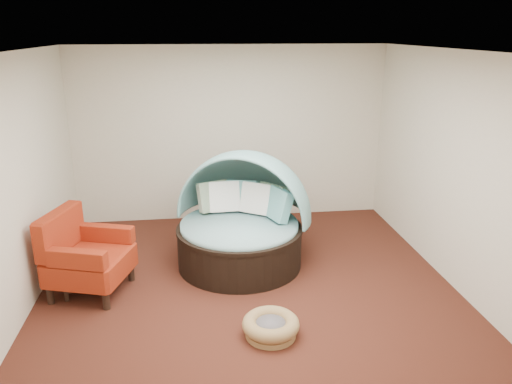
{
  "coord_description": "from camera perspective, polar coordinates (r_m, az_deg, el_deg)",
  "views": [
    {
      "loc": [
        -0.61,
        -5.4,
        3.02
      ],
      "look_at": [
        0.17,
        0.6,
        1.04
      ],
      "focal_mm": 35.0,
      "sensor_mm": 36.0,
      "label": 1
    }
  ],
  "objects": [
    {
      "name": "floor",
      "position": [
        6.22,
        -0.82,
        -10.9
      ],
      "size": [
        5.0,
        5.0,
        0.0
      ],
      "primitive_type": "plane",
      "color": "#4D2216",
      "rests_on": "ground"
    },
    {
      "name": "wall_front",
      "position": [
        3.38,
        4.05,
        -10.56
      ],
      "size": [
        5.0,
        0.0,
        5.0
      ],
      "primitive_type": "plane",
      "rotation": [
        -1.57,
        0.0,
        0.0
      ],
      "color": "beige",
      "rests_on": "floor"
    },
    {
      "name": "wall_left",
      "position": [
        5.95,
        -25.56,
        0.51
      ],
      "size": [
        0.0,
        5.0,
        5.0
      ],
      "primitive_type": "plane",
      "rotation": [
        1.57,
        0.0,
        1.57
      ],
      "color": "beige",
      "rests_on": "floor"
    },
    {
      "name": "wall_back",
      "position": [
        8.09,
        -2.92,
        6.57
      ],
      "size": [
        5.0,
        0.0,
        5.0
      ],
      "primitive_type": "plane",
      "rotation": [
        1.57,
        0.0,
        0.0
      ],
      "color": "beige",
      "rests_on": "floor"
    },
    {
      "name": "red_armchair",
      "position": [
        6.29,
        -19.03,
        -6.9
      ],
      "size": [
        1.08,
        1.08,
        1.01
      ],
      "rotation": [
        0.0,
        0.0,
        -0.31
      ],
      "color": "black",
      "rests_on": "floor"
    },
    {
      "name": "wall_right",
      "position": [
        6.44,
        21.8,
        2.26
      ],
      "size": [
        0.0,
        5.0,
        5.0
      ],
      "primitive_type": "plane",
      "rotation": [
        1.57,
        0.0,
        -1.57
      ],
      "color": "beige",
      "rests_on": "floor"
    },
    {
      "name": "canopy_daybed",
      "position": [
        6.6,
        -1.64,
        -2.4
      ],
      "size": [
        2.21,
        2.19,
        1.52
      ],
      "rotation": [
        0.0,
        0.0,
        -0.42
      ],
      "color": "black",
      "rests_on": "floor"
    },
    {
      "name": "pet_basket",
      "position": [
        5.32,
        1.7,
        -15.09
      ],
      "size": [
        0.7,
        0.7,
        0.21
      ],
      "rotation": [
        0.0,
        0.0,
        0.19
      ],
      "color": "olive",
      "rests_on": "floor"
    },
    {
      "name": "ceiling",
      "position": [
        5.44,
        -0.96,
        15.82
      ],
      "size": [
        5.0,
        5.0,
        0.0
      ],
      "primitive_type": "plane",
      "rotation": [
        3.14,
        0.0,
        0.0
      ],
      "color": "white",
      "rests_on": "wall_back"
    },
    {
      "name": "side_table",
      "position": [
        6.39,
        -19.37,
        -8.25
      ],
      "size": [
        0.57,
        0.57,
        0.45
      ],
      "rotation": [
        0.0,
        0.0,
        0.22
      ],
      "color": "black",
      "rests_on": "floor"
    }
  ]
}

